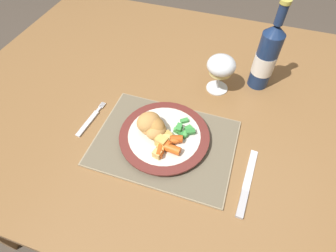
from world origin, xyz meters
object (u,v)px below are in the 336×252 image
Objects in this scene: dining_table at (174,111)px; fork at (90,121)px; wine_glass at (221,67)px; dinner_plate at (164,136)px; table_knife at (246,188)px; bottle at (266,57)px.

fork is (-0.20, -0.18, 0.08)m from dining_table.
dinner_plate is at bearing -110.89° from wine_glass.
dinner_plate is 0.23m from fork.
table_knife reaches higher than fork.
bottle reaches higher than fork.
wine_glass is (-0.14, 0.32, 0.08)m from table_knife.
wine_glass is 0.14m from bottle.
table_knife is 0.69× the size of bottle.
wine_glass is at bearing 69.11° from dinner_plate.
bottle reaches higher than dinner_plate.
wine_glass is (0.32, 0.26, 0.08)m from fork.
dining_table is 0.20m from dinner_plate.
bottle is at bearing 35.73° from fork.
dining_table is 0.33m from bottle.
table_knife is 1.58× the size of wine_glass.
dinner_plate is 2.00× the size of wine_glass.
wine_glass is at bearing 30.45° from dining_table.
dining_table is 4.96× the size of bottle.
table_knife is at bearing -8.29° from fork.
dinner_plate is 1.26× the size of table_knife.
dining_table is 9.87× the size of fork.
table_knife is 0.40m from bottle.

